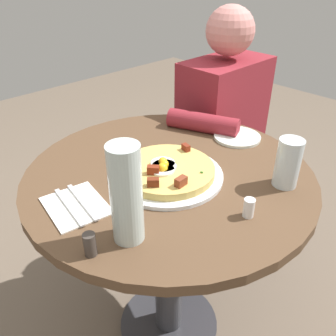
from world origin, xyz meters
name	(u,v)px	position (x,y,z in m)	size (l,w,h in m)	color
ground_plane	(169,325)	(0.00, 0.00, 0.00)	(6.00, 6.00, 0.00)	#6B5B4C
dining_table	(169,217)	(0.00, 0.00, 0.56)	(0.86, 0.86, 0.74)	brown
person_seated	(219,153)	(0.54, 0.22, 0.51)	(0.53, 0.38, 1.14)	#2D2D33
pizza_plate	(167,175)	(-0.03, -0.02, 0.75)	(0.33, 0.33, 0.01)	white
breakfast_pizza	(166,170)	(-0.03, -0.02, 0.77)	(0.28, 0.28, 0.05)	#D6B65C
bread_plate	(237,137)	(0.32, -0.01, 0.75)	(0.16, 0.16, 0.01)	silver
napkin	(76,206)	(-0.29, 0.04, 0.74)	(0.17, 0.14, 0.00)	white
fork	(82,202)	(-0.27, 0.04, 0.75)	(0.18, 0.01, 0.01)	silver
knife	(69,207)	(-0.31, 0.05, 0.75)	(0.18, 0.01, 0.01)	silver
water_glass	(288,163)	(0.18, -0.28, 0.81)	(0.07, 0.07, 0.14)	silver
water_bottle	(126,195)	(-0.27, -0.14, 0.86)	(0.07, 0.07, 0.24)	silver
salt_shaker	(249,208)	(-0.01, -0.29, 0.77)	(0.03, 0.03, 0.05)	white
pepper_shaker	(90,244)	(-0.36, -0.13, 0.77)	(0.03, 0.03, 0.06)	#3F3833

